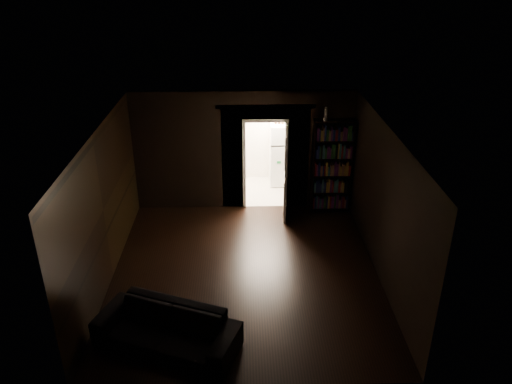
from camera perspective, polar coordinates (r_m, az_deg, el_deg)
ground at (r=9.61m, az=-1.23°, el=-9.24°), size 5.50×5.50×0.00m
room_walls at (r=9.73m, az=-1.45°, el=2.58°), size 5.02×5.61×2.84m
kitchen_alcove at (r=12.52m, az=0.82°, el=5.69°), size 2.20×1.80×2.60m
sofa at (r=7.95m, az=-10.23°, el=-14.60°), size 2.40×1.69×0.85m
bookshelf at (r=11.50m, az=8.61°, el=2.92°), size 0.93×0.41×2.20m
refrigerator at (r=12.91m, az=3.23°, el=4.47°), size 0.85×0.80×1.65m
door at (r=11.17m, az=3.39°, el=2.04°), size 0.12×0.85×2.05m
figurine at (r=11.04m, az=7.99°, el=8.89°), size 0.11×0.11×0.30m
bottles at (r=12.49m, az=3.47°, el=8.35°), size 0.61×0.33×0.26m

